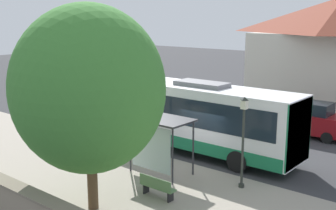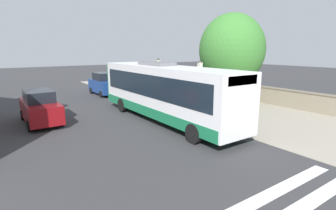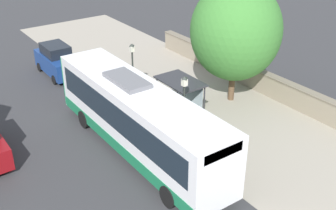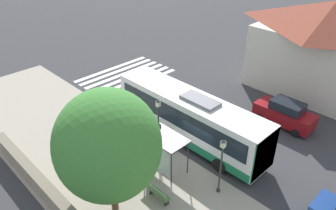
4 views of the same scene
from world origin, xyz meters
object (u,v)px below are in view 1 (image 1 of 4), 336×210
at_px(bench, 157,187).
at_px(pedestrian, 99,121).
at_px(bus, 187,114).
at_px(street_lamp_near, 243,134).
at_px(bus_shelter, 159,129).
at_px(street_lamp_far, 147,112).
at_px(parked_car_far_lane, 308,119).
at_px(shade_tree, 89,89).

bearing_deg(bench, pedestrian, 63.00).
xyz_separation_m(bus, street_lamp_near, (-2.65, -4.81, 0.36)).
bearing_deg(street_lamp_near, bus_shelter, 105.88).
bearing_deg(bus_shelter, pedestrian, 71.87).
xyz_separation_m(bus_shelter, street_lamp_far, (1.44, 2.02, 0.18)).
relative_size(street_lamp_far, parked_car_far_lane, 0.84).
bearing_deg(bus_shelter, bench, -141.20).
xyz_separation_m(bus, parked_car_far_lane, (6.64, -3.94, -0.93)).
bearing_deg(street_lamp_far, parked_car_far_lane, -28.16).
xyz_separation_m(bus_shelter, parked_car_far_lane, (10.30, -2.73, -1.12)).
bearing_deg(bench, parked_car_far_lane, -5.35).
distance_m(street_lamp_near, street_lamp_far, 5.63).
height_order(bus, bus_shelter, bus).
xyz_separation_m(shade_tree, parked_car_far_lane, (14.45, -2.36, -3.47)).
bearing_deg(pedestrian, street_lamp_far, -98.39).
relative_size(bus_shelter, bench, 1.75).
bearing_deg(parked_car_far_lane, bus, 149.31).
relative_size(bench, shade_tree, 0.21).
bearing_deg(bus, bench, -153.65).
bearing_deg(pedestrian, street_lamp_near, -96.07).
bearing_deg(street_lamp_far, bench, -133.42).
height_order(bus, pedestrian, bus).
relative_size(bus_shelter, shade_tree, 0.37).
distance_m(bus, bench, 6.45).
height_order(street_lamp_near, parked_car_far_lane, street_lamp_near).
bearing_deg(parked_car_far_lane, shade_tree, 170.70).
relative_size(pedestrian, parked_car_far_lane, 0.39).
relative_size(bus, shade_tree, 1.65).
bearing_deg(shade_tree, bus, 11.40).
relative_size(bus, street_lamp_far, 3.18).
xyz_separation_m(street_lamp_far, parked_car_far_lane, (8.86, -4.74, -1.30)).
distance_m(street_lamp_far, parked_car_far_lane, 10.14).
relative_size(street_lamp_near, shade_tree, 0.51).
distance_m(bench, street_lamp_near, 4.03).
bearing_deg(shade_tree, street_lamp_near, -32.06).
bearing_deg(bench, shade_tree, 150.87).
bearing_deg(shade_tree, street_lamp_far, 23.09).
bearing_deg(street_lamp_far, bus, -19.89).
bearing_deg(pedestrian, parked_car_far_lane, -47.84).
height_order(bench, parked_car_far_lane, parked_car_far_lane).
relative_size(pedestrian, street_lamp_near, 0.47).
bearing_deg(shade_tree, pedestrian, 47.19).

